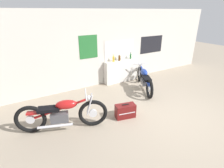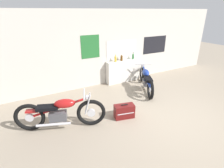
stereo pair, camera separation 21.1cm
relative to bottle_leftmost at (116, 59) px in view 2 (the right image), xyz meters
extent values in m
plane|color=gray|center=(0.18, -2.94, -1.02)|extent=(24.00, 24.00, 0.00)
cube|color=beige|center=(0.18, 0.21, 0.38)|extent=(10.00, 0.06, 2.80)
cube|color=silver|center=(0.38, 0.17, 0.28)|extent=(1.32, 0.01, 0.71)
cube|color=beige|center=(0.38, 0.17, 0.28)|extent=(1.38, 0.01, 0.77)
cube|color=black|center=(2.07, 0.17, 0.33)|extent=(1.21, 0.01, 0.72)
cube|color=#23662D|center=(-0.95, 0.17, 0.51)|extent=(0.70, 0.01, 0.82)
cube|color=silver|center=(0.38, 0.03, -0.57)|extent=(1.46, 0.28, 0.90)
cylinder|color=gold|center=(0.00, 0.00, -0.02)|extent=(0.08, 0.08, 0.20)
cone|color=gold|center=(0.00, 0.00, 0.10)|extent=(0.07, 0.07, 0.06)
cylinder|color=gold|center=(0.00, 0.00, 0.14)|extent=(0.03, 0.03, 0.02)
cylinder|color=#5B3814|center=(0.29, 0.03, -0.03)|extent=(0.09, 0.09, 0.19)
cone|color=#5B3814|center=(0.29, 0.03, 0.09)|extent=(0.08, 0.08, 0.05)
cylinder|color=silver|center=(0.29, 0.03, 0.13)|extent=(0.04, 0.04, 0.02)
cylinder|color=#23662D|center=(0.83, 0.02, -0.02)|extent=(0.07, 0.07, 0.20)
cone|color=#23662D|center=(0.83, 0.02, 0.10)|extent=(0.06, 0.06, 0.06)
cylinder|color=black|center=(0.83, 0.02, 0.14)|extent=(0.03, 0.03, 0.02)
torus|color=black|center=(-1.91, -2.17, -0.66)|extent=(0.71, 0.34, 0.73)
cylinder|color=silver|center=(-1.91, -2.17, -0.66)|extent=(0.21, 0.13, 0.20)
torus|color=black|center=(-3.30, -1.66, -0.66)|extent=(0.71, 0.34, 0.73)
cylinder|color=silver|center=(-3.30, -1.66, -0.66)|extent=(0.21, 0.13, 0.20)
cube|color=#4C4C51|center=(-2.67, -1.89, -0.68)|extent=(0.46, 0.35, 0.22)
cylinder|color=#B21919|center=(-2.67, -1.89, -0.46)|extent=(1.28, 0.51, 0.46)
ellipsoid|color=#B21919|center=(-2.49, -1.96, -0.35)|extent=(0.55, 0.40, 0.22)
cube|color=black|center=(-2.88, -1.82, -0.43)|extent=(0.55, 0.40, 0.08)
cube|color=#B21919|center=(-3.21, -1.69, -0.49)|extent=(0.33, 0.23, 0.04)
cylinder|color=silver|center=(-1.96, -2.09, -0.39)|extent=(0.18, 0.09, 0.53)
cylinder|color=silver|center=(-2.00, -2.20, -0.39)|extent=(0.18, 0.09, 0.53)
cylinder|color=silver|center=(-2.05, -2.12, -0.12)|extent=(0.25, 0.61, 0.03)
sphere|color=silver|center=(-1.99, -2.14, -0.22)|extent=(0.13, 0.13, 0.13)
cylinder|color=silver|center=(-2.82, -1.99, -0.82)|extent=(0.78, 0.34, 0.06)
torus|color=black|center=(1.06, -0.36, -0.70)|extent=(0.38, 0.62, 0.65)
cylinder|color=silver|center=(1.06, -0.36, -0.70)|extent=(0.14, 0.19, 0.18)
torus|color=black|center=(0.36, -1.73, -0.70)|extent=(0.38, 0.62, 0.65)
cylinder|color=silver|center=(0.36, -1.73, -0.70)|extent=(0.14, 0.19, 0.18)
cube|color=#4C4C51|center=(0.67, -1.12, -0.71)|extent=(0.39, 0.48, 0.19)
cylinder|color=navy|center=(0.67, -1.12, -0.52)|extent=(0.68, 1.27, 0.40)
ellipsoid|color=navy|center=(0.76, -0.94, -0.41)|extent=(0.45, 0.57, 0.22)
cube|color=black|center=(0.57, -1.32, -0.49)|extent=(0.45, 0.57, 0.08)
cube|color=navy|center=(0.40, -1.65, -0.55)|extent=(0.26, 0.34, 0.04)
cylinder|color=silver|center=(0.97, -0.40, -0.46)|extent=(0.11, 0.18, 0.46)
cylinder|color=silver|center=(1.07, -0.46, -0.46)|extent=(0.11, 0.18, 0.46)
cylinder|color=silver|center=(0.99, -0.50, -0.23)|extent=(0.58, 0.32, 0.03)
sphere|color=silver|center=(1.01, -0.45, -0.33)|extent=(0.13, 0.13, 0.13)
cylinder|color=silver|center=(0.75, -1.27, -0.84)|extent=(0.44, 0.78, 0.06)
cube|color=maroon|center=(-0.99, -2.27, -0.83)|extent=(0.59, 0.36, 0.38)
cube|color=silver|center=(-1.02, -2.40, -0.83)|extent=(0.45, 0.11, 0.02)
cube|color=black|center=(-0.99, -2.27, -0.63)|extent=(0.19, 0.06, 0.02)
camera|label=1|loc=(-3.41, -5.63, 1.72)|focal=28.00mm
camera|label=2|loc=(-3.23, -5.73, 1.72)|focal=28.00mm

